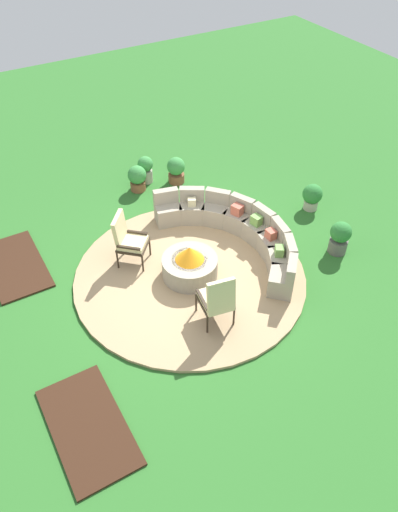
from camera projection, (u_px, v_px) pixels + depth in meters
ground_plane at (190, 277)px, 9.55m from camera, size 24.00×24.00×0.00m
patio_circle at (190, 276)px, 9.53m from camera, size 4.41×4.41×0.06m
mulch_bed_left at (16, 265)px, 9.77m from camera, size 1.88×1.00×0.04m
mulch_bed_right at (88, 426)px, 7.21m from camera, size 1.88×1.00×0.04m
fire_pit at (190, 265)px, 9.34m from camera, size 1.05×1.05×0.68m
curved_stone_bench at (237, 230)px, 10.05m from camera, size 3.48×1.86×0.72m
lounge_chair_front_left at (128, 239)px, 9.44m from camera, size 0.75×0.76×1.09m
lounge_chair_front_right at (217, 299)px, 8.28m from camera, size 0.69×0.60×1.08m
potted_plant_0 at (340, 237)px, 9.86m from camera, size 0.42×0.42×0.71m
potted_plant_1 at (312, 196)px, 10.98m from camera, size 0.44×0.44×0.61m
potted_plant_2 at (137, 178)px, 11.53m from camera, size 0.43×0.43×0.62m
potted_plant_3 at (146, 169)px, 11.77m from camera, size 0.36×0.36×0.66m
potted_plant_4 at (176, 170)px, 11.78m from camera, size 0.43×0.43×0.64m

